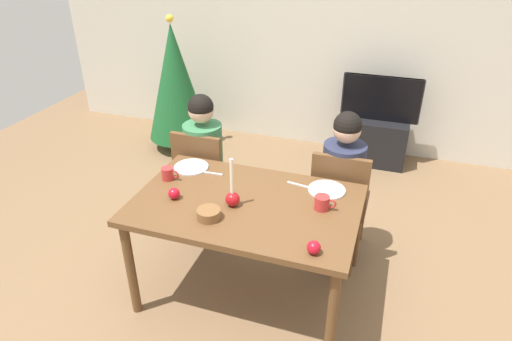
% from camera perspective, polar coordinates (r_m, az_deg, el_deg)
% --- Properties ---
extents(ground_plane, '(7.68, 7.68, 0.00)m').
position_cam_1_polar(ground_plane, '(3.26, -1.15, -15.14)').
color(ground_plane, brown).
extents(back_wall, '(6.40, 0.10, 2.60)m').
position_cam_1_polar(back_wall, '(4.96, 9.25, 17.41)').
color(back_wall, beige).
rests_on(back_wall, ground).
extents(dining_table, '(1.40, 0.90, 0.75)m').
position_cam_1_polar(dining_table, '(2.84, -1.29, -5.46)').
color(dining_table, brown).
rests_on(dining_table, ground).
extents(chair_left, '(0.40, 0.40, 0.90)m').
position_cam_1_polar(chair_left, '(3.59, -6.74, -0.56)').
color(chair_left, brown).
rests_on(chair_left, ground).
extents(chair_right, '(0.40, 0.40, 0.90)m').
position_cam_1_polar(chair_right, '(3.33, 10.56, -3.49)').
color(chair_right, brown).
rests_on(chair_right, ground).
extents(person_left_child, '(0.30, 0.30, 1.17)m').
position_cam_1_polar(person_left_child, '(3.59, -6.58, 0.48)').
color(person_left_child, '#33384C').
rests_on(person_left_child, ground).
extents(person_right_child, '(0.30, 0.30, 1.17)m').
position_cam_1_polar(person_right_child, '(3.32, 10.74, -2.37)').
color(person_right_child, '#33384C').
rests_on(person_right_child, ground).
extents(tv_stand, '(0.64, 0.40, 0.48)m').
position_cam_1_polar(tv_stand, '(4.94, 14.93, 3.73)').
color(tv_stand, black).
rests_on(tv_stand, ground).
extents(tv, '(0.79, 0.05, 0.46)m').
position_cam_1_polar(tv, '(4.76, 15.65, 8.84)').
color(tv, black).
rests_on(tv, tv_stand).
extents(christmas_tree, '(0.67, 0.67, 1.47)m').
position_cam_1_polar(christmas_tree, '(4.99, -10.23, 10.99)').
color(christmas_tree, brown).
rests_on(christmas_tree, ground).
extents(candle_centerpiece, '(0.09, 0.09, 0.32)m').
position_cam_1_polar(candle_centerpiece, '(2.73, -3.03, -3.28)').
color(candle_centerpiece, red).
rests_on(candle_centerpiece, dining_table).
extents(plate_left, '(0.24, 0.24, 0.01)m').
position_cam_1_polar(plate_left, '(3.20, -8.25, 0.44)').
color(plate_left, silver).
rests_on(plate_left, dining_table).
extents(plate_right, '(0.24, 0.24, 0.01)m').
position_cam_1_polar(plate_right, '(2.94, 9.00, -2.45)').
color(plate_right, silver).
rests_on(plate_right, dining_table).
extents(mug_left, '(0.12, 0.08, 0.09)m').
position_cam_1_polar(mug_left, '(3.07, -11.13, -0.39)').
color(mug_left, '#B72D2D').
rests_on(mug_left, dining_table).
extents(mug_right, '(0.13, 0.09, 0.09)m').
position_cam_1_polar(mug_right, '(2.74, 8.46, -4.08)').
color(mug_right, '#B72D2D').
rests_on(mug_right, dining_table).
extents(fork_left, '(0.18, 0.02, 0.01)m').
position_cam_1_polar(fork_left, '(3.11, -5.83, -0.33)').
color(fork_left, silver).
rests_on(fork_left, dining_table).
extents(fork_right, '(0.18, 0.04, 0.01)m').
position_cam_1_polar(fork_right, '(2.97, 5.62, -1.88)').
color(fork_right, silver).
rests_on(fork_right, dining_table).
extents(bowl_walnuts, '(0.14, 0.14, 0.06)m').
position_cam_1_polar(bowl_walnuts, '(2.65, -6.04, -5.52)').
color(bowl_walnuts, brown).
rests_on(bowl_walnuts, dining_table).
extents(apple_near_candle, '(0.07, 0.07, 0.07)m').
position_cam_1_polar(apple_near_candle, '(2.85, -10.40, -2.89)').
color(apple_near_candle, red).
rests_on(apple_near_candle, dining_table).
extents(apple_by_left_plate, '(0.08, 0.08, 0.08)m').
position_cam_1_polar(apple_by_left_plate, '(2.39, 7.37, -9.69)').
color(apple_by_left_plate, red).
rests_on(apple_by_left_plate, dining_table).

